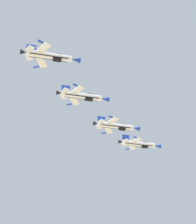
{
  "coord_description": "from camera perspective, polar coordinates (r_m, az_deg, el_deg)",
  "views": [
    {
      "loc": [
        -2.8,
        -3.73,
        1.44
      ],
      "look_at": [
        16.65,
        108.35,
        73.1
      ],
      "focal_mm": 69.52,
      "sensor_mm": 36.0,
      "label": 1
    }
  ],
  "objects": [
    {
      "name": "fighter_jet_left_outer",
      "position": [
        115.26,
        -6.31,
        7.33
      ],
      "size": [
        15.96,
        10.62,
        4.38
      ],
      "rotation": [
        0.0,
        -0.09,
        4.77
      ],
      "color": "white"
    },
    {
      "name": "fighter_jet_left_wing",
      "position": [
        143.05,
        2.43,
        -1.85
      ],
      "size": [
        15.96,
        10.63,
        4.38
      ],
      "rotation": [
        0.0,
        -0.08,
        4.77
      ],
      "color": "white"
    },
    {
      "name": "fighter_jet_lead",
      "position": [
        157.74,
        5.48,
        -4.21
      ],
      "size": [
        15.96,
        10.65,
        4.35
      ],
      "rotation": [
        0.0,
        0.02,
        4.77
      ],
      "color": "white"
    },
    {
      "name": "fighter_jet_right_wing",
      "position": [
        128.13,
        -2.04,
        2.11
      ],
      "size": [
        15.96,
        10.64,
        4.37
      ],
      "rotation": [
        0.0,
        -0.06,
        4.77
      ],
      "color": "white"
    }
  ]
}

